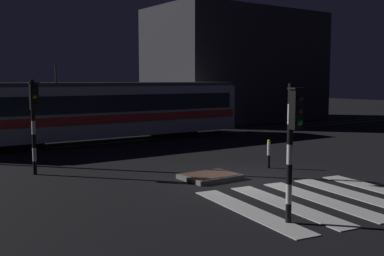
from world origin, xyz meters
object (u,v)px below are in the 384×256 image
Objects in this scene: traffic_light_kerb_mid_left at (293,132)px; bollard_island_edge at (269,154)px; traffic_light_corner_far_left at (34,113)px; tram at (102,110)px.

traffic_light_kerb_mid_left reaches higher than bollard_island_edge.
traffic_light_corner_far_left is 0.20× the size of tram.
tram is (5.71, 6.92, -0.49)m from traffic_light_corner_far_left.
tram reaches higher than traffic_light_kerb_mid_left.
tram is at bearing 81.24° from traffic_light_kerb_mid_left.
bollard_island_edge is at bearing -79.10° from tram.
bollard_island_edge is at bearing -26.17° from traffic_light_corner_far_left.
traffic_light_corner_far_left is 3.06× the size of bollard_island_edge.
traffic_light_corner_far_left is 8.98m from tram.
traffic_light_corner_far_left reaches higher than bollard_island_edge.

